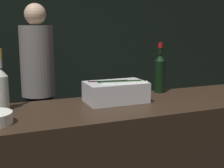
# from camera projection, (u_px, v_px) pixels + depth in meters

# --- Properties ---
(wall_back_chalkboard) EXTENTS (6.40, 0.06, 2.80)m
(wall_back_chalkboard) POSITION_uv_depth(u_px,v_px,m) (41.00, 29.00, 3.84)
(wall_back_chalkboard) COLOR black
(wall_back_chalkboard) RESTS_ON ground_plane
(ice_bin_with_bottles) EXTENTS (0.35, 0.22, 0.13)m
(ice_bin_with_bottles) POSITION_uv_depth(u_px,v_px,m) (117.00, 90.00, 1.84)
(ice_bin_with_bottles) COLOR silver
(ice_bin_with_bottles) RESTS_ON bar_counter
(rose_wine_bottle) EXTENTS (0.07, 0.07, 0.33)m
(rose_wine_bottle) POSITION_uv_depth(u_px,v_px,m) (1.00, 87.00, 1.66)
(rose_wine_bottle) COLOR #B2B7AD
(rose_wine_bottle) RESTS_ON bar_counter
(red_wine_bottle_burgundy) EXTENTS (0.07, 0.07, 0.33)m
(red_wine_bottle_burgundy) POSITION_uv_depth(u_px,v_px,m) (160.00, 72.00, 2.08)
(red_wine_bottle_burgundy) COLOR black
(red_wine_bottle_burgundy) RESTS_ON bar_counter
(person_in_hoodie) EXTENTS (0.33, 0.33, 1.65)m
(person_in_hoodie) POSITION_uv_depth(u_px,v_px,m) (38.00, 78.00, 3.11)
(person_in_hoodie) COLOR black
(person_in_hoodie) RESTS_ON ground_plane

